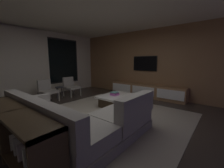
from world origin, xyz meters
The scene contains 14 objects.
floor centered at (0.00, 0.00, 0.00)m, with size 9.20×9.20×0.00m, color #332B26.
back_wall_with_window centered at (-0.06, 3.62, 1.34)m, with size 6.60×0.30×2.70m.
media_wall centered at (3.06, 0.00, 1.35)m, with size 0.12×7.80×2.70m.
ceiling centered at (0.00, 0.00, 2.70)m, with size 8.20×8.20×0.00m, color beige.
area_rug centered at (0.35, -0.10, 0.01)m, with size 3.20×3.80×0.01m, color gray.
sectional_couch centered at (-0.93, -0.23, 0.29)m, with size 1.98×2.50×0.82m.
coffee_table centered at (1.08, 0.12, 0.19)m, with size 1.16×1.16×0.36m.
book_stack_on_coffee_table centered at (1.01, 0.30, 0.41)m, with size 0.28×0.23×0.11m.
accent_chair_near_window centered at (0.95, 2.60, 0.43)m, with size 0.56×0.58×0.78m.
accent_chair_by_curtain centered at (-0.09, 2.54, 0.43)m, with size 0.60×0.62×0.78m.
side_stool centered at (0.40, 2.56, 0.37)m, with size 0.32×0.32×0.46m.
media_console centered at (2.77, 0.05, 0.25)m, with size 0.46×3.10×0.52m.
mounted_tv centered at (2.95, 0.25, 1.35)m, with size 0.05×1.03×0.60m.
console_table_behind_couch centered at (-1.84, -0.10, 0.42)m, with size 0.40×2.10×0.74m.
Camera 1 is at (-2.42, -2.39, 1.42)m, focal length 22.42 mm.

